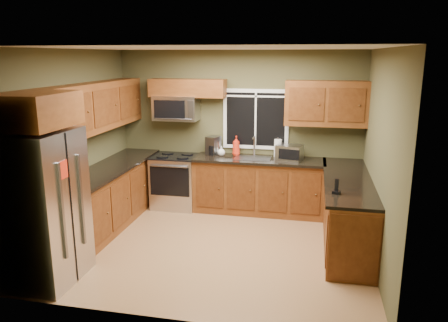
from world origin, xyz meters
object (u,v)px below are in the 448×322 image
(microwave, at_px, (176,108))
(soap_bottle_a, at_px, (236,146))
(coffee_maker, at_px, (213,146))
(cordless_phone, at_px, (336,189))
(refrigerator, at_px, (43,208))
(range, at_px, (176,181))
(paper_towel_roll, at_px, (278,148))
(toaster_oven, at_px, (289,153))
(kettle, at_px, (216,147))
(soap_bottle_c, at_px, (221,151))

(microwave, relative_size, soap_bottle_a, 2.27)
(coffee_maker, height_order, cordless_phone, coffee_maker)
(refrigerator, distance_m, range, 2.89)
(paper_towel_roll, bearing_deg, toaster_oven, -43.80)
(microwave, bearing_deg, refrigerator, -103.34)
(kettle, xyz_separation_m, soap_bottle_a, (0.36, -0.00, 0.04))
(kettle, bearing_deg, microwave, -176.27)
(soap_bottle_a, bearing_deg, paper_towel_roll, 2.82)
(soap_bottle_a, bearing_deg, toaster_oven, -10.20)
(range, relative_size, paper_towel_roll, 2.86)
(soap_bottle_c, bearing_deg, microwave, 176.89)
(microwave, distance_m, soap_bottle_c, 1.07)
(range, height_order, soap_bottle_a, soap_bottle_a)
(soap_bottle_a, relative_size, soap_bottle_c, 2.05)
(refrigerator, bearing_deg, paper_towel_roll, 50.72)
(paper_towel_roll, bearing_deg, soap_bottle_c, -172.92)
(toaster_oven, relative_size, soap_bottle_a, 1.38)
(soap_bottle_c, relative_size, cordless_phone, 0.85)
(soap_bottle_a, distance_m, soap_bottle_c, 0.27)
(toaster_oven, distance_m, cordless_phone, 1.81)
(refrigerator, relative_size, coffee_maker, 5.78)
(kettle, relative_size, cordless_phone, 1.47)
(microwave, height_order, kettle, microwave)
(refrigerator, bearing_deg, cordless_phone, 18.30)
(microwave, relative_size, soap_bottle_c, 4.65)
(range, distance_m, coffee_maker, 0.90)
(range, bearing_deg, toaster_oven, 0.33)
(coffee_maker, xyz_separation_m, paper_towel_roll, (1.11, 0.04, 0.00))
(coffee_maker, distance_m, cordless_phone, 2.72)
(kettle, bearing_deg, coffee_maker, -163.66)
(paper_towel_roll, bearing_deg, microwave, -177.57)
(range, distance_m, toaster_oven, 2.05)
(refrigerator, bearing_deg, soap_bottle_a, 59.55)
(range, height_order, microwave, microwave)
(range, relative_size, coffee_maker, 3.01)
(toaster_oven, xyz_separation_m, cordless_phone, (0.68, -1.68, -0.07))
(toaster_oven, distance_m, coffee_maker, 1.33)
(microwave, bearing_deg, toaster_oven, -3.66)
(microwave, bearing_deg, paper_towel_roll, 2.43)
(range, relative_size, microwave, 1.23)
(toaster_oven, relative_size, coffee_maker, 1.48)
(range, xyz_separation_m, kettle, (0.68, 0.18, 0.60))
(kettle, bearing_deg, cordless_phone, -43.31)
(toaster_oven, height_order, soap_bottle_a, soap_bottle_a)
(coffee_maker, bearing_deg, cordless_phone, -42.56)
(coffee_maker, relative_size, soap_bottle_c, 1.91)
(kettle, bearing_deg, soap_bottle_c, -35.79)
(soap_bottle_c, bearing_deg, cordless_phone, -43.76)
(paper_towel_roll, distance_m, soap_bottle_a, 0.71)
(coffee_maker, distance_m, kettle, 0.04)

